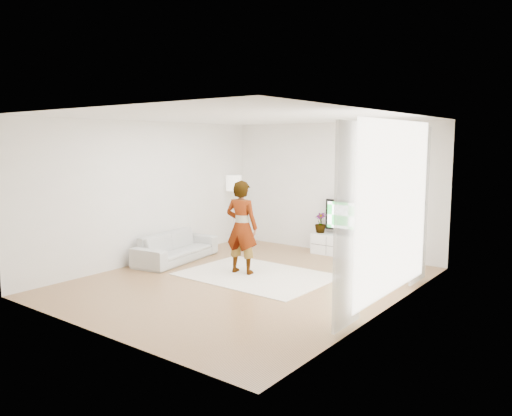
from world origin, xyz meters
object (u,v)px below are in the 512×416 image
Objects in this scene: floor_lamp at (234,186)px; player at (242,227)px; television at (349,217)px; rug at (256,275)px; sofa at (176,247)px; media_console at (348,246)px.

player is at bearing -47.28° from floor_lamp.
player is (-0.92, -2.44, 0.02)m from television.
rug is 1.53× the size of player.
floor_lamp is at bearing -169.78° from television.
sofa is 1.19× the size of floor_lamp.
floor_lamp reaches higher than rug.
floor_lamp is at bearing -170.34° from media_console.
rug is at bearing 177.75° from player.
media_console is 0.91× the size of player.
sofa is at bearing -136.73° from media_console.
television is 0.55× the size of sofa.
sofa is (-2.59, -2.47, -0.56)m from television.
media_console is 0.60× the size of rug.
sofa is (-1.68, -0.03, -0.58)m from player.
floor_lamp is at bearing 137.78° from rug.
media_console is at bearing -90.00° from television.
rug is (-0.61, -2.39, -0.84)m from television.
sofa is (-1.98, -0.07, 0.28)m from rug.
floor_lamp reaches higher than television.
media_console is at bearing -120.83° from player.
media_console is at bearing -55.39° from sofa.
sofa is (-2.59, -2.44, 0.06)m from media_console.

